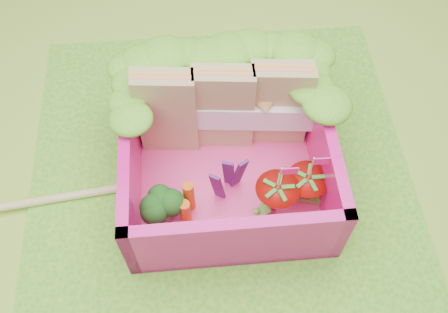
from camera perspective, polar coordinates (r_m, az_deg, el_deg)
ground at (r=3.51m, az=-0.42°, el=-1.52°), size 14.00×14.00×0.00m
placemat at (r=3.50m, az=-0.42°, el=-1.39°), size 2.60×2.60×0.03m
bento_floor at (r=3.43m, az=0.33°, el=-1.99°), size 1.30×1.30×0.05m
bento_box at (r=3.21m, az=0.35°, el=0.26°), size 1.30×1.30×0.55m
lettuce_ruffle at (r=3.24m, az=-0.37°, el=10.41°), size 1.43×0.77×0.11m
sandwich_stack at (r=3.29m, az=-0.01°, el=5.52°), size 1.26×0.30×0.69m
broccoli at (r=3.12m, az=-7.02°, el=-5.40°), size 0.34×0.34×0.24m
carrot_sticks at (r=3.15m, az=-4.20°, el=-5.46°), size 0.10×0.18×0.28m
purple_wedges at (r=3.16m, az=0.52°, el=-2.43°), size 0.22×0.14×0.38m
strawberry_left at (r=3.16m, az=5.97°, el=-4.81°), size 0.28×0.28×0.52m
strawberry_right at (r=3.22m, az=9.29°, el=-3.65°), size 0.27×0.27×0.51m
snap_peas at (r=3.32m, az=7.57°, el=-4.29°), size 0.59×0.50×0.05m
chopsticks at (r=3.49m, az=-16.44°, el=-4.22°), size 2.48×0.31×0.05m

